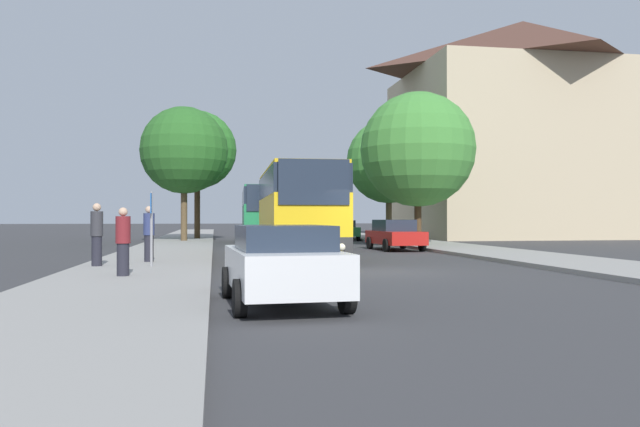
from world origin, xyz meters
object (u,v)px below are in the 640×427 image
object	(u,v)px
parked_car_left_curb	(282,263)
tree_right_mid	(418,150)
parked_car_right_near	(395,234)
tree_right_near	(389,161)
pedestrian_waiting_near	(123,241)
bus_front	(297,211)
pedestrian_walking_back	(149,233)
tree_left_far	(184,150)
bus_stop_sign	(151,220)
parked_car_right_far	(342,230)
tree_left_near	(197,150)
bus_middle	(264,214)
pedestrian_waiting_far	(97,234)

from	to	relation	value
parked_car_left_curb	tree_right_mid	size ratio (longest dim) A/B	0.49
parked_car_right_near	tree_right_near	size ratio (longest dim) A/B	0.54
parked_car_left_curb	pedestrian_waiting_near	world-z (taller)	pedestrian_waiting_near
bus_front	parked_car_left_curb	bearing A→B (deg)	-97.22
pedestrian_walking_back	tree_left_far	world-z (taller)	tree_left_far
bus_stop_sign	pedestrian_waiting_near	size ratio (longest dim) A/B	1.31
parked_car_left_curb	parked_car_right_far	world-z (taller)	parked_car_left_curb
bus_stop_sign	pedestrian_walking_back	world-z (taller)	bus_stop_sign
pedestrian_waiting_near	pedestrian_walking_back	distance (m)	5.06
tree_left_near	tree_right_near	xyz separation A→B (m)	(12.63, -4.25, -0.98)
parked_car_right_near	bus_middle	bearing A→B (deg)	-60.07
bus_middle	parked_car_right_near	xyz separation A→B (m)	(5.74, -8.94, -1.04)
parked_car_right_near	pedestrian_waiting_far	bearing A→B (deg)	36.66
parked_car_left_curb	tree_left_near	size ratio (longest dim) A/B	0.46
bus_middle	tree_left_far	xyz separation A→B (m)	(-4.87, 1.60, 4.01)
bus_stop_sign	parked_car_right_near	bearing A→B (deg)	44.55
pedestrian_walking_back	bus_middle	bearing A→B (deg)	73.31
bus_middle	tree_left_near	distance (m)	8.50
bus_middle	tree_left_far	size ratio (longest dim) A/B	1.24
parked_car_right_far	pedestrian_walking_back	bearing A→B (deg)	65.47
parked_car_right_far	tree_left_far	size ratio (longest dim) A/B	0.56
bus_front	tree_right_mid	world-z (taller)	tree_right_mid
bus_middle	parked_car_right_far	world-z (taller)	bus_middle
bus_front	pedestrian_waiting_near	size ratio (longest dim) A/B	6.13
bus_front	bus_stop_sign	size ratio (longest dim) A/B	4.69
pedestrian_waiting_far	tree_left_far	bearing A→B (deg)	-48.79
bus_front	parked_car_left_curb	world-z (taller)	bus_front
pedestrian_waiting_near	pedestrian_waiting_far	xyz separation A→B (m)	(-1.23, 3.41, 0.10)
pedestrian_waiting_near	tree_left_far	world-z (taller)	tree_left_far
tree_left_near	pedestrian_walking_back	bearing A→B (deg)	-92.32
pedestrian_waiting_near	tree_right_mid	size ratio (longest dim) A/B	0.20
tree_right_near	pedestrian_walking_back	bearing A→B (deg)	-125.61
parked_car_right_near	parked_car_right_far	world-z (taller)	parked_car_right_near
bus_front	parked_car_right_near	xyz separation A→B (m)	(5.51, 5.05, -1.07)
bus_stop_sign	pedestrian_waiting_far	size ratio (longest dim) A/B	1.18
bus_stop_sign	tree_right_mid	size ratio (longest dim) A/B	0.27
tree_left_far	tree_right_mid	bearing A→B (deg)	-28.73
parked_car_left_curb	pedestrian_walking_back	xyz separation A→B (m)	(-3.34, 9.84, 0.31)
parked_car_right_near	pedestrian_waiting_far	size ratio (longest dim) A/B	2.31
pedestrian_walking_back	tree_right_mid	distance (m)	18.22
bus_middle	bus_stop_sign	size ratio (longest dim) A/B	4.71
bus_stop_sign	pedestrian_waiting_near	world-z (taller)	bus_stop_sign
pedestrian_waiting_near	tree_left_far	size ratio (longest dim) A/B	0.20
bus_stop_sign	bus_front	bearing A→B (deg)	46.62
bus_stop_sign	tree_left_near	distance (m)	25.67
bus_stop_sign	tree_right_near	xyz separation A→B (m)	(13.29, 20.97, 3.81)
pedestrian_waiting_near	tree_left_near	bearing A→B (deg)	-158.43
tree_left_near	parked_car_left_curb	bearing A→B (deg)	-85.84
parked_car_right_near	tree_right_near	world-z (taller)	tree_right_near
parked_car_left_curb	tree_left_far	size ratio (longest dim) A/B	0.49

